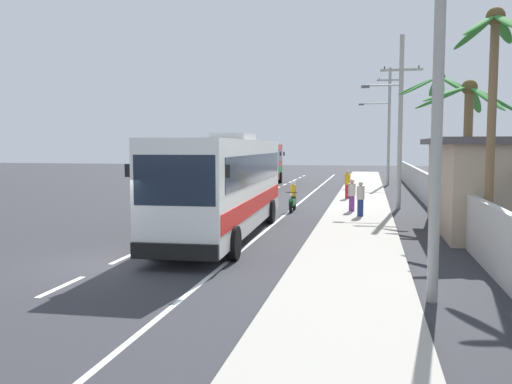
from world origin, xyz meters
TOP-DOWN VIEW (x-y plane):
  - ground_plane at (0.00, 0.00)m, footprint 160.00×160.00m
  - sidewalk_kerb at (6.80, 10.00)m, footprint 3.20×90.00m
  - lane_markings at (1.96, 14.33)m, footprint 3.38×71.00m
  - boundary_wall at (10.60, 14.00)m, footprint 0.24×60.00m
  - coach_bus_foreground at (1.96, 5.51)m, footprint 3.25×12.29m
  - coach_bus_far_lane at (-1.69, 30.17)m, footprint 3.30×11.45m
  - motorcycle_beside_bus at (3.41, 13.59)m, footprint 0.56×1.96m
  - pedestrian_near_kerb at (6.92, 11.25)m, footprint 0.36×0.36m
  - pedestrian_midwalk at (6.46, 13.14)m, footprint 0.36×0.36m
  - pedestrian_far_walk at (5.97, 19.73)m, footprint 0.36×0.36m
  - utility_pole_nearest at (8.70, -1.93)m, footprint 1.80×0.24m
  - utility_pole_mid at (8.81, 15.91)m, footprint 3.21×0.24m
  - utility_pole_far at (8.79, 33.74)m, footprint 3.70×0.24m
  - palm_nearest at (10.94, 3.58)m, footprint 2.71×3.00m
  - palm_second at (10.75, 6.52)m, footprint 3.78×3.73m
  - palm_third at (10.51, 13.20)m, footprint 3.87×3.89m

SIDE VIEW (x-z plane):
  - ground_plane at x=0.00m, z-range 0.00..0.00m
  - lane_markings at x=1.96m, z-range 0.00..0.01m
  - sidewalk_kerb at x=6.80m, z-range 0.00..0.14m
  - motorcycle_beside_bus at x=3.41m, z-range -0.15..1.48m
  - boundary_wall at x=10.60m, z-range 0.00..1.82m
  - pedestrian_near_kerb at x=6.92m, z-range 0.17..1.79m
  - pedestrian_midwalk at x=6.46m, z-range 0.18..1.79m
  - pedestrian_far_walk at x=5.97m, z-range 0.18..1.92m
  - coach_bus_far_lane at x=-1.69m, z-range 0.08..3.90m
  - coach_bus_foreground at x=1.96m, z-range 0.08..4.00m
  - palm_second at x=10.75m, z-range 1.19..6.98m
  - utility_pole_nearest at x=8.70m, z-range 0.15..9.56m
  - utility_pole_mid at x=8.81m, z-range 0.26..9.55m
  - palm_third at x=10.51m, z-range 1.76..8.73m
  - utility_pole_far at x=8.79m, z-range 0.31..10.38m
  - palm_nearest at x=10.94m, z-range 1.64..9.22m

